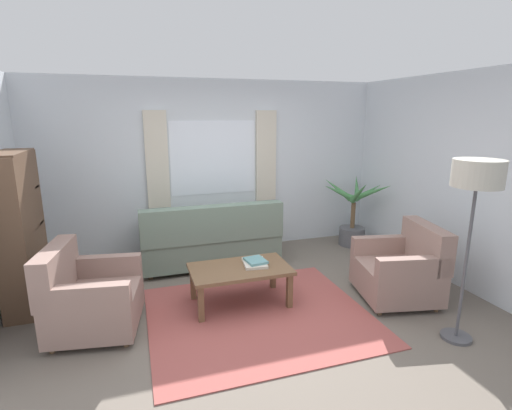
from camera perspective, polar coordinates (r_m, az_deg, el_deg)
The scene contains 13 objects.
ground_plane at distance 4.26m, azimuth 0.45°, elevation -16.13°, with size 6.24×6.24×0.00m, color #6B6056.
wall_back at distance 5.95m, azimuth -6.43°, elevation 5.61°, with size 5.32×0.12×2.60m, color silver.
wall_right at distance 5.26m, azimuth 29.20°, elevation 2.95°, with size 0.12×4.40×2.60m, color silver.
window_with_curtains at distance 5.85m, azimuth -6.30°, elevation 6.96°, with size 1.98×0.07×1.40m.
area_rug at distance 4.26m, azimuth 0.45°, elevation -16.06°, with size 2.29×1.99×0.01m, color #9E4C47.
couch at distance 5.45m, azimuth -6.75°, elevation -5.21°, with size 1.90×0.82×0.92m.
armchair_left at distance 4.19m, azimuth -23.63°, elevation -12.43°, with size 0.94×0.96×0.88m.
armchair_right at distance 4.78m, azimuth 20.82°, elevation -8.94°, with size 0.97×0.99×0.88m.
coffee_table at distance 4.34m, azimuth -2.39°, elevation -9.93°, with size 1.10×0.64×0.44m.
book_stack_on_table at distance 4.38m, azimuth -0.16°, elevation -8.49°, with size 0.29×0.35×0.06m.
potted_plant at distance 6.40m, azimuth 14.27°, elevation -1.82°, with size 0.99×1.11×1.18m.
bookshelf at distance 4.87m, azimuth -31.31°, elevation -2.95°, with size 0.30×0.94×1.72m.
standing_lamp at distance 3.86m, azimuth 29.93°, elevation 2.60°, with size 0.43×0.43×1.72m.
Camera 1 is at (-1.17, -3.52, 2.10)m, focal length 26.93 mm.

